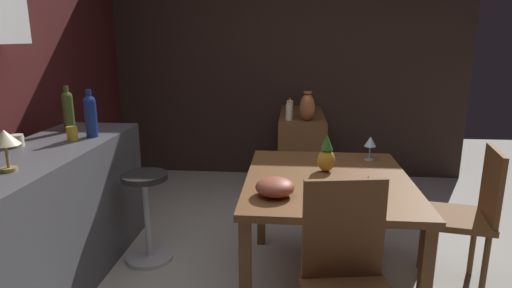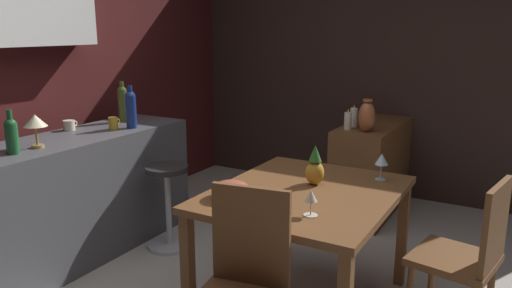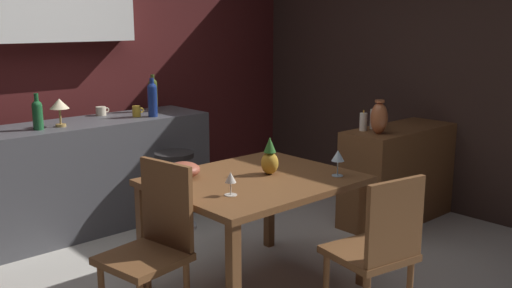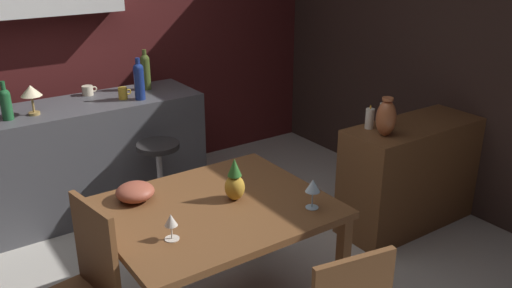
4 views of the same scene
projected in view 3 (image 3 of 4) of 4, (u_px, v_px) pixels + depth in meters
The scene contains 22 objects.
ground_plane at pixel (214, 285), 3.76m from camera, with size 9.00×9.00×0.00m, color #B7B2A8.
wall_kitchen_back at pixel (58, 55), 4.92m from camera, with size 5.20×0.33×2.60m.
wall_side_right at pixel (405, 64), 5.37m from camera, with size 0.10×4.40×2.60m, color #33231E.
dining_table at pixel (255, 191), 3.59m from camera, with size 1.20×0.99×0.74m.
kitchen_counter at pixel (87, 175), 4.72m from camera, with size 2.10×0.60×0.90m, color #4C4C51.
sideboard_cabinet at pixel (398, 174), 4.90m from camera, with size 1.10×0.44×0.82m, color brown.
chair_near_window at pixel (153, 244), 3.08m from camera, with size 0.46×0.46×0.96m.
chair_by_doorway at pixel (378, 250), 3.04m from camera, with size 0.46×0.46×0.92m.
bar_stool at pixel (175, 188), 4.70m from camera, with size 0.34×0.34×0.65m.
wine_glass_left at pixel (338, 157), 3.59m from camera, with size 0.08×0.08×0.17m.
wine_glass_right at pixel (231, 179), 3.19m from camera, with size 0.07×0.07×0.14m.
pineapple_centerpiece at pixel (270, 158), 3.64m from camera, with size 0.11×0.11×0.24m.
fruit_bowl at pixel (183, 170), 3.57m from camera, with size 0.21×0.21×0.10m, color #9E4C38.
wine_bottle_cobalt at pixel (152, 98), 4.84m from camera, with size 0.08×0.08×0.33m.
wine_bottle_olive at pixel (153, 93), 5.13m from camera, with size 0.08×0.08×0.33m.
wine_bottle_green at pixel (37, 113), 4.27m from camera, with size 0.08×0.08×0.28m.
cup_cream at pixel (101, 111), 4.93m from camera, with size 0.12×0.09×0.08m.
cup_mustard at pixel (137, 111), 4.86m from camera, with size 0.11×0.07×0.09m.
counter_lamp at pixel (59, 105), 4.38m from camera, with size 0.15×0.15×0.22m.
pillar_candle_tall at pixel (363, 122), 4.66m from camera, with size 0.06×0.06×0.17m.
pillar_candle_short at pixel (374, 119), 4.74m from camera, with size 0.06×0.06×0.19m.
vase_copper at pixel (379, 118), 4.52m from camera, with size 0.14×0.14×0.27m.
Camera 3 is at (-2.13, -2.76, 1.71)m, focal length 40.00 mm.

